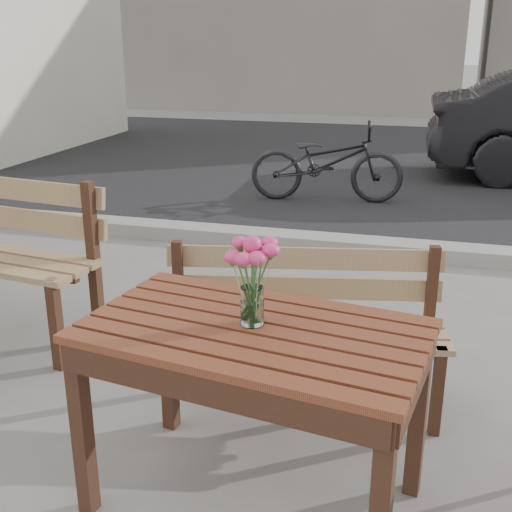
{
  "coord_description": "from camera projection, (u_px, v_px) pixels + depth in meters",
  "views": [
    {
      "loc": [
        0.46,
        -2.0,
        1.68
      ],
      "look_at": [
        -0.09,
        0.01,
        0.96
      ],
      "focal_mm": 45.0,
      "sensor_mm": 36.0,
      "label": 1
    }
  ],
  "objects": [
    {
      "name": "main_table",
      "position": [
        253.0,
        358.0,
        2.25
      ],
      "size": [
        1.27,
        0.86,
        0.73
      ],
      "rotation": [
        0.0,
        0.0,
        -0.15
      ],
      "color": "#552916",
      "rests_on": "ground"
    },
    {
      "name": "main_bench",
      "position": [
        303.0,
        310.0,
        2.95
      ],
      "size": [
        1.34,
        0.63,
        0.8
      ],
      "rotation": [
        0.0,
        0.0,
        0.2
      ],
      "color": "#8F6E4A",
      "rests_on": "ground"
    },
    {
      "name": "main_vase",
      "position": [
        252.0,
        270.0,
        2.17
      ],
      "size": [
        0.18,
        0.18,
        0.32
      ],
      "color": "white",
      "rests_on": "main_table"
    },
    {
      "name": "ground",
      "position": [
        277.0,
        493.0,
        2.49
      ],
      "size": [
        80.0,
        80.0,
        0.0
      ],
      "primitive_type": "plane",
      "color": "slate",
      "rests_on": "ground"
    },
    {
      "name": "bicycle",
      "position": [
        327.0,
        162.0,
        6.75
      ],
      "size": [
        1.66,
        0.75,
        0.84
      ],
      "primitive_type": "imported",
      "rotation": [
        0.0,
        0.0,
        1.7
      ],
      "color": "black",
      "rests_on": "ground"
    },
    {
      "name": "street",
      "position": [
        383.0,
        193.0,
        7.1
      ],
      "size": [
        30.0,
        8.12,
        0.12
      ],
      "color": "black",
      "rests_on": "ground"
    }
  ]
}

